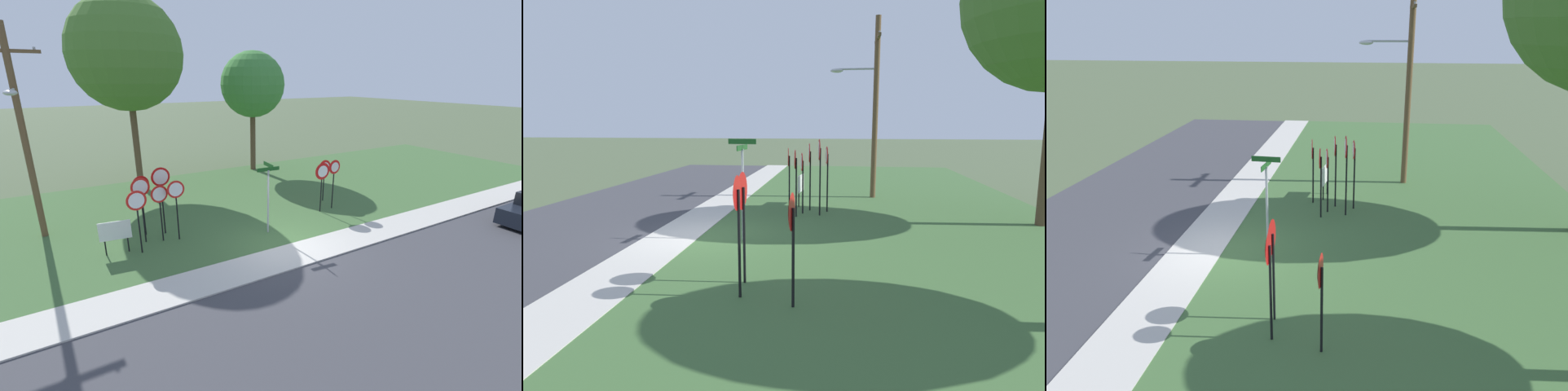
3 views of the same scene
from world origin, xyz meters
TOP-DOWN VIEW (x-y plane):
  - ground_plane at (0.00, 0.00)m, footprint 160.00×160.00m
  - road_asphalt at (0.00, -4.80)m, footprint 44.00×6.40m
  - sidewalk_strip at (0.00, -0.80)m, footprint 44.00×1.60m
  - grass_median at (0.00, 6.00)m, footprint 44.00×12.00m
  - stop_sign_near_left at (-3.52, 3.38)m, footprint 0.76×0.12m
  - stop_sign_near_right at (-4.40, 2.96)m, footprint 0.71×0.12m
  - stop_sign_far_left at (-3.78, 2.73)m, footprint 0.67×0.13m
  - stop_sign_far_center at (-3.20, 2.54)m, footprint 0.68×0.10m
  - stop_sign_far_right at (-4.24, 3.63)m, footprint 0.66×0.13m
  - stop_sign_center_tall at (-4.73, 2.11)m, footprint 0.72×0.12m
  - yield_sign_near_left at (3.57, 2.12)m, footprint 0.80×0.11m
  - yield_sign_near_right at (4.69, 3.28)m, footprint 0.70×0.11m
  - yield_sign_far_left at (4.36, 2.20)m, footprint 0.68×0.10m
  - street_name_post at (0.19, 1.37)m, footprint 0.96×0.81m
  - utility_pole at (-7.81, 5.47)m, footprint 2.10×2.14m
  - notice_board at (-5.51, 2.53)m, footprint 1.10×0.16m

SIDE VIEW (x-z plane):
  - ground_plane at x=0.00m, z-range 0.00..0.00m
  - road_asphalt at x=0.00m, z-range 0.00..0.01m
  - grass_median at x=0.00m, z-range 0.00..0.04m
  - sidewalk_strip at x=0.00m, z-range 0.00..0.06m
  - notice_board at x=-5.51m, z-range 0.25..1.50m
  - yield_sign_near_right at x=4.69m, z-range 0.56..2.71m
  - stop_sign_far_left at x=-3.78m, z-range 0.54..2.81m
  - stop_sign_center_tall at x=-4.73m, z-range 0.58..2.97m
  - street_name_post at x=0.19m, z-range 0.32..3.26m
  - stop_sign_far_center at x=-3.20m, z-range 0.58..3.00m
  - yield_sign_near_left at x=3.57m, z-range 0.63..3.02m
  - yield_sign_far_left at x=4.36m, z-range 0.62..3.04m
  - stop_sign_far_right at x=-4.24m, z-range 0.59..3.08m
  - stop_sign_near_right at x=-4.40m, z-range 0.63..3.23m
  - stop_sign_near_left at x=-3.52m, z-range 0.69..3.48m
  - utility_pole at x=-7.81m, z-range 0.38..8.30m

